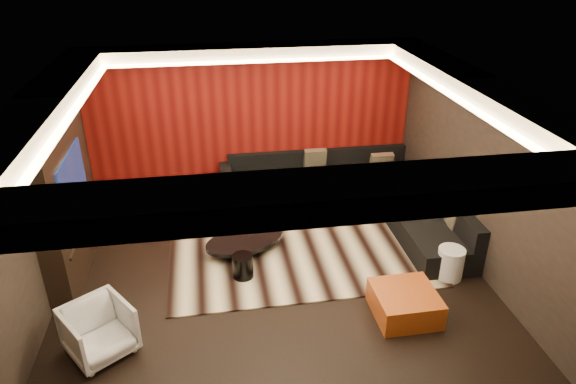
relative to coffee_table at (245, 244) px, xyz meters
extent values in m
cube|color=black|center=(0.36, -0.71, -0.14)|extent=(6.00, 6.00, 0.02)
cube|color=silver|center=(0.36, -0.71, 2.68)|extent=(6.00, 6.00, 0.02)
cube|color=black|center=(0.36, 2.30, 1.27)|extent=(6.00, 0.02, 2.80)
cube|color=black|center=(-2.65, -0.71, 1.27)|extent=(0.02, 6.00, 2.80)
cube|color=black|center=(3.37, -0.71, 1.27)|extent=(0.02, 6.00, 2.80)
cube|color=#6B0C0A|center=(0.36, 2.26, 1.27)|extent=(5.98, 0.05, 2.78)
cube|color=silver|center=(0.36, 1.99, 2.56)|extent=(6.00, 0.60, 0.22)
cube|color=silver|center=(0.36, -3.41, 2.56)|extent=(6.00, 0.60, 0.22)
cube|color=silver|center=(-2.34, -0.71, 2.56)|extent=(0.60, 4.80, 0.22)
cube|color=silver|center=(3.06, -0.71, 2.56)|extent=(0.60, 4.80, 0.22)
cube|color=#FFD899|center=(0.36, 1.65, 2.47)|extent=(4.80, 0.08, 0.04)
cube|color=#FFD899|center=(0.36, -3.07, 2.47)|extent=(4.80, 0.08, 0.04)
cube|color=#FFD899|center=(-2.00, -0.71, 2.47)|extent=(0.08, 4.80, 0.04)
cube|color=#FFD899|center=(2.72, -0.71, 2.47)|extent=(0.08, 4.80, 0.04)
cube|color=black|center=(-2.49, -0.11, 0.97)|extent=(0.30, 2.00, 2.20)
cube|color=black|center=(-2.33, -0.11, 1.32)|extent=(0.04, 1.30, 0.80)
cube|color=black|center=(-2.33, -0.11, 0.57)|extent=(0.04, 1.60, 0.04)
cube|color=beige|center=(0.83, 0.09, -0.12)|extent=(4.03, 3.04, 0.02)
cylinder|color=black|center=(0.00, 0.00, 0.00)|extent=(1.63, 1.63, 0.21)
cylinder|color=black|center=(-0.09, -0.68, 0.07)|extent=(0.31, 0.31, 0.35)
ellipsoid|color=beige|center=(-0.38, 1.34, 0.06)|extent=(0.75, 0.75, 0.33)
cylinder|color=white|center=(2.86, -1.14, 0.11)|extent=(0.45, 0.45, 0.48)
cube|color=#A13614|center=(1.93, -1.82, 0.05)|extent=(0.80, 0.80, 0.35)
imported|color=silver|center=(-1.86, -1.91, 0.20)|extent=(0.98, 0.99, 0.65)
cube|color=black|center=(1.61, 1.84, 0.07)|extent=(3.50, 0.90, 0.40)
cube|color=black|center=(1.61, 2.19, 0.45)|extent=(3.50, 0.20, 0.35)
cube|color=black|center=(2.91, 0.09, 0.07)|extent=(0.90, 2.60, 0.40)
cube|color=black|center=(3.26, 0.09, 0.45)|extent=(0.20, 2.60, 0.35)
cube|color=black|center=(-0.19, 1.84, 0.17)|extent=(0.20, 0.90, 0.60)
cube|color=tan|center=(3.20, -0.38, 0.49)|extent=(0.12, 0.50, 0.50)
cube|color=tan|center=(2.71, 1.62, 0.49)|extent=(0.42, 0.20, 0.44)
cube|color=tan|center=(1.53, 2.02, 0.49)|extent=(0.42, 0.20, 0.44)
cube|color=tan|center=(2.93, 0.68, 0.49)|extent=(0.12, 0.50, 0.50)
camera|label=1|loc=(-0.41, -6.82, 4.35)|focal=32.00mm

